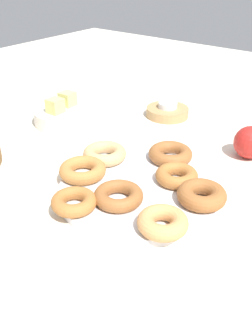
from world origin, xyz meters
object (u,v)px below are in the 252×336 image
donut_6 (170,154)px  donut_plate (139,190)px  tealight (168,105)px  apple (250,142)px  donut_2 (74,202)px  donut_1 (105,154)px  donut_5 (163,222)px  melon_chunk_left (55,106)px  fruit_bowl (64,116)px  donut_7 (202,195)px  donut_4 (120,197)px  melon_chunk_right (68,99)px  candle_holder (167,112)px  donut_0 (177,176)px  donut_3 (83,170)px

donut_6 → donut_plate: bearing=-175.1°
tealight → apple: 0.28m
donut_plate → donut_2: bearing=157.8°
donut_1 → donut_5: donut_5 is taller
melon_chunk_left → fruit_bowl: bearing=0.0°
apple → donut_5: bearing=179.8°
donut_1 → donut_7: donut_7 is taller
tealight → donut_4: bearing=-158.0°
tealight → melon_chunk_right: (-0.18, 0.20, 0.02)m
donut_2 → candle_holder: bearing=13.6°
fruit_bowl → melon_chunk_left: melon_chunk_left is taller
donut_7 → apple: size_ratio=1.21×
donut_5 → melon_chunk_left: (0.20, 0.45, 0.03)m
tealight → melon_chunk_left: 0.30m
donut_4 → candle_holder: bearing=22.0°
fruit_bowl → donut_4: bearing=-120.4°
tealight → donut_6: bearing=-146.3°
donut_1 → donut_2: 0.18m
candle_holder → apple: size_ratio=1.60×
donut_4 → melon_chunk_right: (0.24, 0.37, 0.03)m
donut_2 → donut_4: (0.06, -0.05, 0.00)m
donut_6 → candle_holder: donut_6 is taller
apple → donut_2: bearing=158.5°
fruit_bowl → melon_chunk_right: (0.03, 0.01, 0.04)m
melon_chunk_right → apple: (0.09, -0.47, -0.02)m
fruit_bowl → melon_chunk_right: bearing=23.2°
donut_4 → melon_chunk_right: 0.44m
fruit_bowl → donut_plate: bearing=-113.0°
donut_4 → melon_chunk_left: size_ratio=2.41×
donut_2 → donut_5: bearing=-73.8°
donut_4 → fruit_bowl: (0.21, 0.35, -0.01)m
donut_4 → melon_chunk_left: melon_chunk_left is taller
donut_0 → donut_4: size_ratio=0.93×
donut_4 → candle_holder: donut_4 is taller
donut_7 → candle_holder: bearing=40.5°
donut_5 → candle_holder: (0.43, 0.26, -0.02)m
donut_plate → melon_chunk_right: (0.18, 0.36, 0.05)m
donut_6 → melon_chunk_right: (0.05, 0.35, 0.03)m
melon_chunk_left → apple: (0.14, -0.45, -0.02)m
tealight → apple: size_ratio=0.72×
donut_4 → donut_5: size_ratio=1.06×
donut_1 → donut_3: 0.08m
donut_1 → donut_7: size_ratio=1.04×
donut_6 → apple: apple is taller
donut_5 → fruit_bowl: 0.51m
donut_2 → donut_3: size_ratio=0.86×
donut_0 → candle_holder: bearing=35.3°
donut_5 → donut_3: bearing=79.0°
donut_3 → tealight: (0.39, 0.05, 0.00)m
melon_chunk_left → melon_chunk_right: 0.06m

